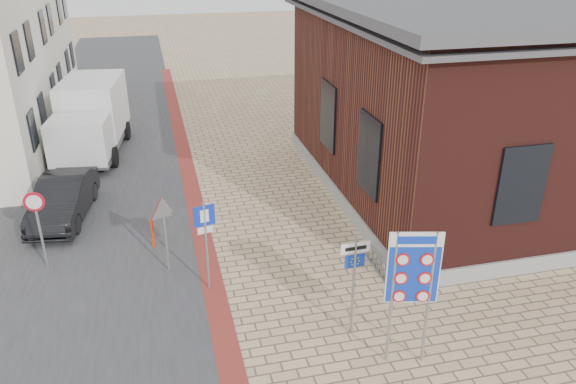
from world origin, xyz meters
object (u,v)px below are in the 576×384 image
bollard (153,233)px  box_truck (91,118)px  sedan (63,199)px  essen_sign (354,270)px  parking_sign (205,231)px  border_sign (413,270)px

bollard → box_truck: bearing=104.0°
sedan → essen_sign: 10.89m
sedan → parking_sign: size_ratio=1.66×
sedan → box_truck: box_truck is taller
box_truck → bollard: 9.35m
sedan → border_sign: 12.41m
box_truck → essen_sign: (6.74, -14.27, 0.18)m
sedan → bollard: size_ratio=4.53×
sedan → border_sign: bearing=-40.4°
parking_sign → essen_sign: bearing=-53.4°
border_sign → parking_sign: border_sign is taller
border_sign → essen_sign: bearing=137.3°
box_truck → essen_sign: bearing=-57.2°
border_sign → essen_sign: (-0.82, 1.23, -0.63)m
essen_sign → parking_sign: (-3.11, 2.65, 0.00)m
border_sign → essen_sign: border_sign is taller
box_truck → border_sign: 17.27m
sedan → box_truck: bearing=92.8°
essen_sign → border_sign: bearing=-58.6°
essen_sign → parking_sign: bearing=137.2°
sedan → bollard: (2.82, -2.72, -0.23)m
box_truck → parking_sign: bearing=-65.1°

